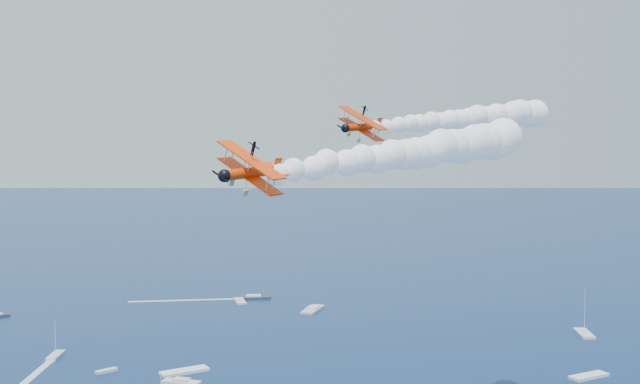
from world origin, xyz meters
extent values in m
cube|color=silver|center=(-58.90, 124.69, 0.35)|extent=(3.67, 8.44, 0.70)
cube|color=silver|center=(15.33, 167.76, 0.35)|extent=(9.94, 13.91, 0.70)
cube|color=#303741|center=(-2.69, 190.92, 0.35)|extent=(12.48, 4.25, 0.70)
cube|color=silver|center=(88.48, 123.60, 0.35)|extent=(6.22, 11.77, 0.70)
cube|color=silver|center=(-26.08, 96.73, 0.35)|extent=(9.25, 6.42, 0.70)
cube|color=white|center=(68.87, 85.99, 0.35)|extent=(10.73, 6.39, 0.70)
cube|color=white|center=(-25.57, 105.29, 0.35)|extent=(12.18, 7.82, 0.70)
cube|color=silver|center=(-7.94, 185.41, 0.35)|extent=(4.20, 10.56, 0.70)
cube|color=silver|center=(-44.21, 108.58, 0.35)|extent=(5.39, 4.21, 0.70)
cube|color=white|center=(-27.88, 191.50, 0.03)|extent=(38.04, 2.88, 0.04)
camera|label=1|loc=(-21.50, -73.18, 54.17)|focal=41.53mm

